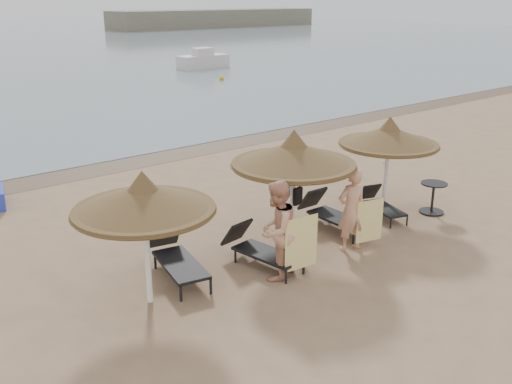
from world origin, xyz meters
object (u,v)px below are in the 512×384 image
palapa_right (389,137)px  side_table (433,199)px  lounger_far_right (380,204)px  person_right (352,203)px  lounger_far_left (176,256)px  lounger_near_left (258,248)px  person_left (277,223)px  palapa_center (294,155)px  lounger_near_right (330,212)px  palapa_left (144,199)px

palapa_right → side_table: palapa_right is taller
lounger_far_right → side_table: 1.42m
lounger_far_right → person_right: bearing=-139.2°
palapa_right → side_table: (0.87, -0.88, -1.63)m
lounger_far_right → lounger_far_left: bearing=-167.1°
lounger_near_left → person_left: person_left is taller
person_left → person_right: bearing=157.0°
palapa_center → side_table: palapa_center is taller
lounger_far_left → lounger_near_right: bearing=8.2°
lounger_far_left → palapa_right: bearing=8.3°
lounger_near_right → side_table: lounger_near_right is taller
palapa_left → lounger_far_left: 1.99m
person_right → palapa_right: bearing=-143.9°
palapa_right → lounger_far_right: 1.73m
palapa_left → lounger_far_right: (6.78, 0.15, -1.71)m
palapa_left → person_right: 4.76m
palapa_right → lounger_near_left: bearing=-175.8°
lounger_far_left → side_table: (7.03, -1.24, -0.02)m
palapa_left → person_right: size_ratio=1.16×
lounger_near_right → lounger_far_left: bearing=178.0°
lounger_near_right → person_right: person_right is taller
palapa_left → palapa_right: 7.12m
lounger_far_left → lounger_near_right: 4.25m
person_left → person_right: person_left is taller
side_table → person_left: bearing=-178.5°
person_right → lounger_far_right: bearing=-143.8°
lounger_near_right → side_table: bearing=-18.0°
palapa_left → lounger_near_right: size_ratio=1.31×
palapa_right → lounger_far_right: palapa_right is taller
lounger_near_right → palapa_right: bearing=-1.7°
lounger_near_left → side_table: (5.44, -0.54, 0.01)m
lounger_far_right → person_right: person_right is taller
palapa_center → side_table: (4.30, -0.73, -1.78)m
palapa_left → palapa_center: size_ratio=0.94×
palapa_center → lounger_near_left: bearing=-170.7°
palapa_left → person_right: bearing=-9.6°
lounger_near_left → person_right: 2.30m
palapa_right → person_right: palapa_right is taller
palapa_center → palapa_right: palapa_center is taller
lounger_far_right → palapa_left: bearing=-161.0°
side_table → person_left: person_left is taller
lounger_far_left → side_table: bearing=1.7°
palapa_right → person_left: palapa_right is taller
palapa_center → lounger_near_left: size_ratio=1.42×
lounger_near_right → person_right: 1.50m
lounger_far_left → lounger_near_left: size_ratio=1.09×
lounger_near_right → lounger_far_right: size_ratio=1.17×
palapa_left → person_right: palapa_left is taller
lounger_far_left → person_right: size_ratio=0.95×
palapa_center → person_right: size_ratio=1.24×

